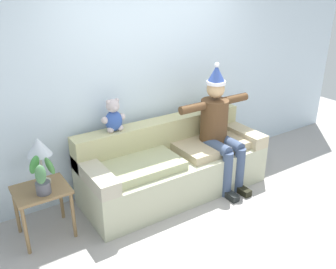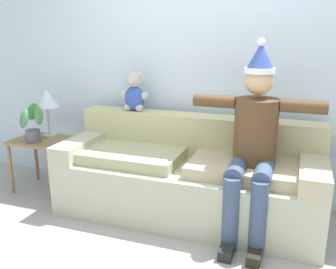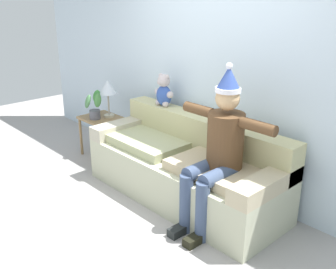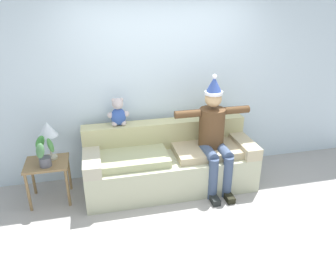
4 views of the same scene
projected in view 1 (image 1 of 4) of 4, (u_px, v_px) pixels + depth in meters
ground_plane at (228, 233)px, 3.79m from camera, size 10.00×10.00×0.00m
back_wall at (150, 76)px, 4.45m from camera, size 7.00×0.10×2.70m
couch at (173, 165)px, 4.45m from camera, size 2.27×0.85×0.85m
person_seated at (219, 126)px, 4.44m from camera, size 1.02×0.77×1.55m
teddy_bear at (114, 117)px, 4.07m from camera, size 0.29×0.17×0.38m
side_table at (42, 197)px, 3.61m from camera, size 0.52×0.45×0.55m
table_lamp at (39, 149)px, 3.52m from camera, size 0.24×0.24×0.50m
potted_plant at (42, 177)px, 3.43m from camera, size 0.26×0.27×0.39m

